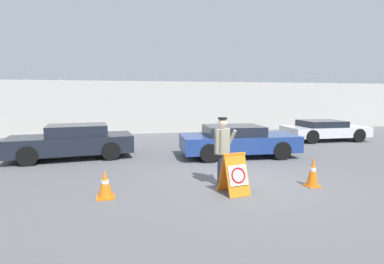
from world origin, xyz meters
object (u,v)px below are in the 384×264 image
(parked_car_far_side, at_px, (324,130))
(parked_car_front_coupe, at_px, (73,141))
(barricade_sign, at_px, (235,174))
(traffic_cone_mid, at_px, (105,184))
(security_guard, at_px, (222,147))
(parked_car_rear_sedan, at_px, (237,140))
(traffic_cone_near, at_px, (313,172))

(parked_car_far_side, bearing_deg, parked_car_front_coupe, -169.58)
(barricade_sign, distance_m, traffic_cone_mid, 3.11)
(security_guard, xyz_separation_m, parked_car_rear_sedan, (1.86, 3.42, -0.40))
(traffic_cone_mid, distance_m, parked_car_far_side, 12.77)
(traffic_cone_mid, bearing_deg, parked_car_far_side, 30.77)
(barricade_sign, relative_size, parked_car_rear_sedan, 0.22)
(parked_car_front_coupe, xyz_separation_m, parked_car_rear_sedan, (6.23, -1.20, -0.02))
(security_guard, xyz_separation_m, traffic_cone_near, (2.28, -0.71, -0.63))
(barricade_sign, xyz_separation_m, parked_car_far_side, (7.90, 6.99, 0.07))
(security_guard, bearing_deg, parked_car_front_coupe, 92.87)
(barricade_sign, distance_m, traffic_cone_near, 2.23)
(security_guard, relative_size, parked_car_front_coupe, 0.40)
(traffic_cone_near, distance_m, parked_car_far_side, 8.96)
(parked_car_rear_sedan, bearing_deg, parked_car_far_side, 29.00)
(security_guard, bearing_deg, traffic_cone_mid, 145.37)
(traffic_cone_near, relative_size, parked_car_far_side, 0.18)
(parked_car_front_coupe, bearing_deg, traffic_cone_mid, 100.04)
(traffic_cone_mid, xyz_separation_m, parked_car_far_side, (10.97, 6.53, 0.24))
(parked_car_front_coupe, bearing_deg, parked_car_rear_sedan, 163.83)
(traffic_cone_mid, height_order, parked_car_rear_sedan, parked_car_rear_sedan)
(parked_car_rear_sedan, bearing_deg, barricade_sign, -108.96)
(barricade_sign, bearing_deg, traffic_cone_mid, 162.67)
(traffic_cone_mid, distance_m, parked_car_front_coupe, 5.12)
(parked_car_rear_sedan, bearing_deg, traffic_cone_mid, -138.20)
(traffic_cone_near, bearing_deg, parked_car_far_side, 50.69)
(traffic_cone_near, relative_size, parked_car_rear_sedan, 0.17)
(parked_car_far_side, bearing_deg, parked_car_rear_sedan, -152.34)
(parked_car_front_coupe, relative_size, parked_car_rear_sedan, 1.00)
(traffic_cone_near, distance_m, traffic_cone_mid, 5.31)
(barricade_sign, height_order, parked_car_front_coupe, parked_car_front_coupe)
(traffic_cone_near, bearing_deg, security_guard, 162.81)
(barricade_sign, distance_m, security_guard, 0.93)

